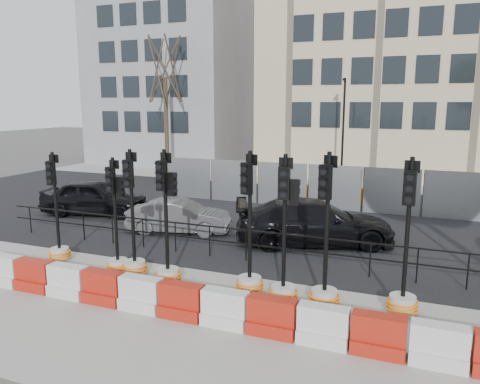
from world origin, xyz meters
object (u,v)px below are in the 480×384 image
at_px(traffic_signal_d, 167,254).
at_px(traffic_signal_a, 58,239).
at_px(traffic_signal_h, 404,283).
at_px(car_c, 314,222).
at_px(car_a, 95,197).

bearing_deg(traffic_signal_d, traffic_signal_a, -179.45).
xyz_separation_m(traffic_signal_h, car_c, (-3.03, 4.49, 0.03)).
height_order(traffic_signal_a, traffic_signal_h, traffic_signal_h).
xyz_separation_m(traffic_signal_a, car_a, (-2.80, 5.19, 0.07)).
bearing_deg(car_c, car_a, 64.71).
xyz_separation_m(traffic_signal_d, car_a, (-6.79, 5.62, -0.10)).
bearing_deg(car_a, car_c, -108.25).
height_order(traffic_signal_d, traffic_signal_h, traffic_signal_h).
xyz_separation_m(traffic_signal_h, car_a, (-12.60, 5.21, 0.01)).
bearing_deg(traffic_signal_h, traffic_signal_a, -174.83).
bearing_deg(car_a, traffic_signal_a, -165.64).
height_order(traffic_signal_a, car_c, traffic_signal_a).
bearing_deg(car_c, traffic_signal_d, 129.45).
bearing_deg(traffic_signal_d, traffic_signal_h, 10.78).
height_order(traffic_signal_h, car_a, traffic_signal_h).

